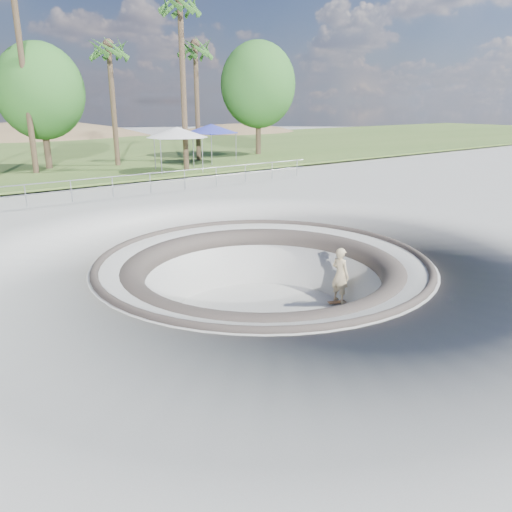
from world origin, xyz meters
TOP-DOWN VIEW (x-y plane):
  - ground at (0.00, 0.00)m, footprint 180.00×180.00m
  - skate_bowl at (0.00, 0.00)m, footprint 14.00×14.00m
  - grass_strip at (0.00, 34.00)m, footprint 180.00×36.00m
  - distant_hills at (3.78, 57.17)m, footprint 103.20×45.00m
  - safety_railing at (0.00, 12.00)m, footprint 25.00×0.06m
  - skateboard at (2.70, -0.74)m, footprint 0.78×0.47m
  - skater at (2.70, -0.74)m, footprint 0.47×0.70m
  - canopy_white at (6.89, 18.00)m, footprint 5.34×5.34m
  - canopy_blue at (11.36, 21.01)m, footprint 5.40×5.40m
  - palm_d at (4.85, 23.31)m, footprint 2.60×2.60m
  - palm_e at (7.62, 18.25)m, footprint 2.60×2.60m
  - palm_f at (11.23, 22.68)m, footprint 2.60×2.60m
  - bushy_tree_mid at (0.43, 24.52)m, footprint 5.72×5.20m
  - bushy_tree_right at (17.79, 23.63)m, footprint 6.50×5.91m

SIDE VIEW (x-z plane):
  - distant_hills at x=3.78m, z-range -21.32..7.28m
  - skateboard at x=2.70m, z-range -1.88..-1.80m
  - skate_bowl at x=0.00m, z-range -3.88..0.22m
  - skater at x=2.70m, z-range -1.82..0.07m
  - ground at x=0.00m, z-range 0.00..0.00m
  - grass_strip at x=0.00m, z-range 0.16..0.28m
  - safety_railing at x=0.00m, z-range 0.18..1.20m
  - canopy_blue at x=11.36m, z-range 1.33..4.13m
  - canopy_white at x=6.89m, z-range 1.34..4.17m
  - bushy_tree_mid at x=0.43m, z-range 1.16..9.41m
  - bushy_tree_right at x=17.79m, z-range 1.30..10.67m
  - palm_d at x=4.85m, z-range 3.38..12.37m
  - palm_f at x=11.23m, z-range 3.53..12.88m
  - palm_e at x=7.62m, z-range 4.40..15.81m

